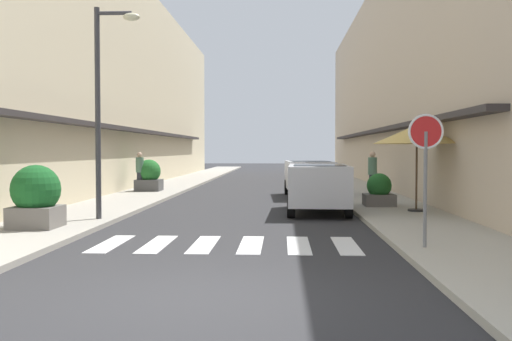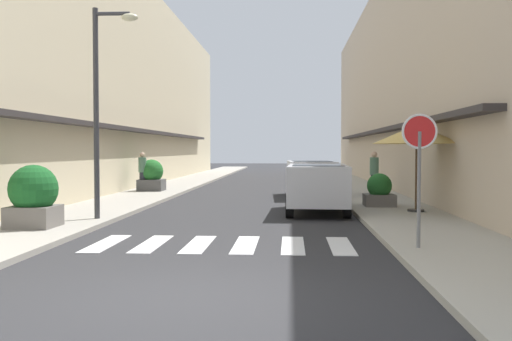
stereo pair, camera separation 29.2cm
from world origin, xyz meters
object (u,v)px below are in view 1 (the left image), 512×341
at_px(round_street_sign, 426,145).
at_px(planter_midblock, 379,191).
at_px(cafe_umbrella, 417,135).
at_px(parked_car_mid, 309,174).
at_px(pedestrian_walking_far, 372,173).
at_px(parked_car_near, 318,183).
at_px(street_lamp, 105,90).
at_px(pedestrian_walking_near, 140,171).
at_px(planter_far, 149,176).
at_px(planter_corner, 36,197).

distance_m(round_street_sign, planter_midblock, 8.04).
bearing_deg(cafe_umbrella, parked_car_mid, 113.93).
bearing_deg(cafe_umbrella, pedestrian_walking_far, 94.65).
relative_size(parked_car_near, street_lamp, 0.75).
relative_size(street_lamp, pedestrian_walking_near, 3.23).
bearing_deg(planter_far, planter_corner, -89.24).
height_order(street_lamp, planter_far, street_lamp).
distance_m(parked_car_mid, street_lamp, 10.60).
xyz_separation_m(cafe_umbrella, pedestrian_walking_near, (-10.05, 7.69, -1.35)).
distance_m(planter_corner, planter_midblock, 10.41).
relative_size(round_street_sign, pedestrian_walking_far, 1.42).
height_order(planter_corner, planter_far, planter_corner).
height_order(cafe_umbrella, pedestrian_walking_near, cafe_umbrella).
relative_size(cafe_umbrella, pedestrian_walking_far, 1.46).
distance_m(parked_car_mid, planter_midblock, 5.17).
bearing_deg(round_street_sign, parked_car_mid, 96.90).
relative_size(round_street_sign, planter_midblock, 2.35).
relative_size(round_street_sign, planter_corner, 1.69).
relative_size(cafe_umbrella, planter_corner, 1.74).
bearing_deg(cafe_umbrella, pedestrian_walking_near, 142.58).
bearing_deg(cafe_umbrella, planter_corner, -157.42).
distance_m(street_lamp, pedestrian_walking_far, 11.32).
distance_m(planter_midblock, pedestrian_walking_near, 11.08).
height_order(parked_car_near, street_lamp, street_lamp).
xyz_separation_m(parked_car_near, planter_far, (-6.91, 7.54, -0.15)).
relative_size(planter_corner, planter_far, 1.06).
xyz_separation_m(parked_car_near, planter_corner, (-6.75, -4.45, -0.09)).
height_order(round_street_sign, cafe_umbrella, cafe_umbrella).
xyz_separation_m(parked_car_near, round_street_sign, (1.53, -6.76, 1.07)).
relative_size(pedestrian_walking_near, pedestrian_walking_far, 0.98).
distance_m(round_street_sign, planter_far, 16.65).
xyz_separation_m(planter_far, pedestrian_walking_far, (9.30, -2.66, 0.27)).
relative_size(parked_car_near, round_street_sign, 1.66).
height_order(pedestrian_walking_near, pedestrian_walking_far, pedestrian_walking_far).
bearing_deg(planter_corner, pedestrian_walking_far, 45.62).
height_order(street_lamp, pedestrian_walking_far, street_lamp).
xyz_separation_m(parked_car_near, parked_car_mid, (0.00, 5.89, -0.00)).
xyz_separation_m(parked_car_mid, pedestrian_walking_far, (2.39, -1.01, 0.11)).
relative_size(cafe_umbrella, planter_far, 1.84).
xyz_separation_m(cafe_umbrella, planter_midblock, (-0.81, 1.62, -1.77)).
xyz_separation_m(parked_car_mid, planter_far, (-6.91, 1.65, -0.15)).
distance_m(parked_car_near, planter_corner, 8.09).
bearing_deg(planter_midblock, parked_car_mid, 113.03).
height_order(round_street_sign, planter_far, round_street_sign).
bearing_deg(pedestrian_walking_far, parked_car_near, 81.43).
distance_m(parked_car_mid, pedestrian_walking_far, 2.60).
bearing_deg(parked_car_mid, planter_midblock, -66.97).
height_order(parked_car_near, pedestrian_walking_far, pedestrian_walking_far).
distance_m(parked_car_mid, planter_far, 7.10).
relative_size(parked_car_mid, planter_far, 2.99).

